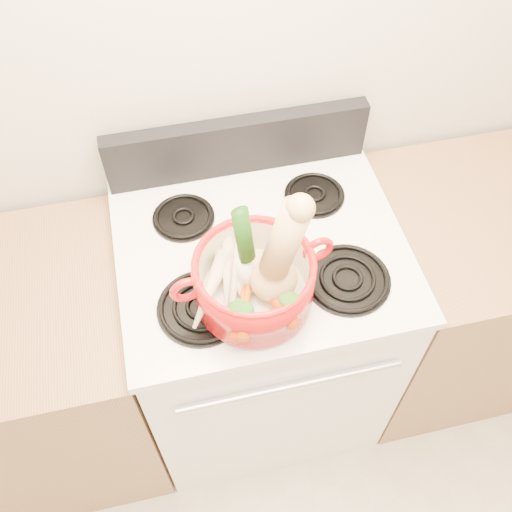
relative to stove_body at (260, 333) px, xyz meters
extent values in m
cube|color=beige|center=(0.00, 0.35, 0.84)|extent=(3.50, 0.02, 2.60)
cube|color=white|center=(0.00, 0.00, 0.00)|extent=(0.76, 0.65, 0.92)
cube|color=white|center=(0.00, 0.00, 0.47)|extent=(0.78, 0.67, 0.03)
cube|color=black|center=(0.00, 0.30, 0.58)|extent=(0.76, 0.05, 0.18)
cylinder|color=silver|center=(0.00, -0.34, 0.32)|extent=(0.60, 0.02, 0.02)
cylinder|color=black|center=(-0.19, -0.16, 0.50)|extent=(0.22, 0.22, 0.02)
cylinder|color=black|center=(0.19, -0.16, 0.50)|extent=(0.22, 0.22, 0.02)
cylinder|color=black|center=(-0.19, 0.14, 0.50)|extent=(0.17, 0.17, 0.02)
cylinder|color=black|center=(0.19, 0.14, 0.50)|extent=(0.17, 0.17, 0.02)
cylinder|color=#B20F0F|center=(-0.06, -0.17, 0.58)|extent=(0.32, 0.32, 0.14)
torus|color=#B20F0F|center=(-0.22, -0.19, 0.63)|extent=(0.08, 0.03, 0.08)
torus|color=#B20F0F|center=(0.10, -0.14, 0.63)|extent=(0.08, 0.03, 0.08)
cylinder|color=white|center=(-0.07, -0.15, 0.67)|extent=(0.07, 0.10, 0.27)
ellipsoid|color=tan|center=(-0.06, -0.10, 0.56)|extent=(0.10, 0.09, 0.05)
cone|color=beige|center=(-0.10, -0.15, 0.56)|extent=(0.09, 0.22, 0.06)
cone|color=beige|center=(-0.11, -0.13, 0.56)|extent=(0.07, 0.21, 0.06)
cone|color=beige|center=(-0.10, -0.13, 0.57)|extent=(0.08, 0.18, 0.05)
cone|color=beige|center=(-0.16, -0.16, 0.58)|extent=(0.15, 0.20, 0.06)
cone|color=beige|center=(-0.11, -0.11, 0.59)|extent=(0.09, 0.22, 0.06)
cone|color=red|center=(-0.10, -0.22, 0.56)|extent=(0.11, 0.18, 0.05)
cone|color=#CA4A0A|center=(-0.09, -0.21, 0.56)|extent=(0.10, 0.16, 0.05)
cone|color=#CB410A|center=(-0.03, -0.21, 0.57)|extent=(0.10, 0.19, 0.05)
cone|color=#D55B0A|center=(-0.10, -0.24, 0.57)|extent=(0.06, 0.14, 0.04)
camera|label=1|loc=(-0.22, -0.91, 1.71)|focal=40.00mm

